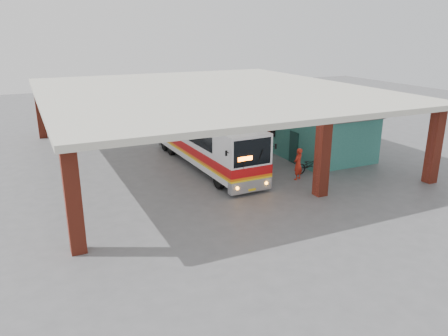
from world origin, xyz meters
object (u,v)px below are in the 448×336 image
red_chair (256,139)px  pedestrian (298,164)px  coach_bus (205,140)px  motorcycle (310,165)px

red_chair → pedestrian: bearing=-104.9°
coach_bus → red_chair: 6.73m
pedestrian → red_chair: size_ratio=2.13×
pedestrian → red_chair: 8.35m
pedestrian → motorcycle: bearing=-178.1°
red_chair → motorcycle: bearing=-95.9°
coach_bus → motorcycle: size_ratio=5.93×
pedestrian → red_chair: bearing=-127.2°
coach_bus → pedestrian: size_ratio=6.35×
coach_bus → motorcycle: (5.21, -4.00, -1.19)m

